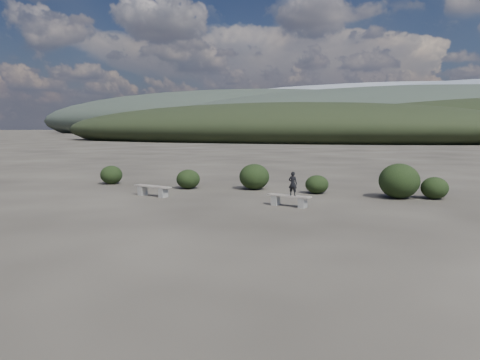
% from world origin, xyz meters
% --- Properties ---
extents(ground, '(1200.00, 1200.00, 0.00)m').
position_xyz_m(ground, '(0.00, 0.00, 0.00)').
color(ground, '#2D2823').
rests_on(ground, ground).
extents(bench_left, '(1.92, 0.78, 0.47)m').
position_xyz_m(bench_left, '(-4.11, 5.26, 0.28)').
color(bench_left, slate).
rests_on(bench_left, ground).
extents(bench_right, '(1.78, 0.72, 0.44)m').
position_xyz_m(bench_right, '(2.22, 4.80, 0.26)').
color(bench_right, slate).
rests_on(bench_right, ground).
extents(seated_person, '(0.35, 0.25, 0.92)m').
position_xyz_m(seated_person, '(2.38, 4.77, 0.90)').
color(seated_person, black).
rests_on(seated_person, bench_right).
extents(shrub_a, '(1.17, 1.17, 0.96)m').
position_xyz_m(shrub_a, '(-3.85, 8.16, 0.48)').
color(shrub_a, black).
rests_on(shrub_a, ground).
extents(shrub_b, '(1.47, 1.47, 1.26)m').
position_xyz_m(shrub_b, '(-0.69, 9.06, 0.63)').
color(shrub_b, black).
rests_on(shrub_b, ground).
extents(shrub_c, '(1.06, 1.06, 0.85)m').
position_xyz_m(shrub_c, '(2.48, 8.73, 0.43)').
color(shrub_c, black).
rests_on(shrub_c, ground).
extents(shrub_d, '(1.71, 1.71, 1.50)m').
position_xyz_m(shrub_d, '(6.07, 8.56, 0.75)').
color(shrub_d, black).
rests_on(shrub_d, ground).
extents(shrub_e, '(1.13, 1.13, 0.94)m').
position_xyz_m(shrub_e, '(7.49, 8.89, 0.47)').
color(shrub_e, black).
rests_on(shrub_e, ground).
extents(shrub_f, '(1.17, 1.17, 0.99)m').
position_xyz_m(shrub_f, '(-8.61, 8.40, 0.50)').
color(shrub_f, black).
rests_on(shrub_f, ground).
extents(mountain_ridges, '(500.00, 400.00, 56.00)m').
position_xyz_m(mountain_ridges, '(-7.48, 339.06, 10.84)').
color(mountain_ridges, black).
rests_on(mountain_ridges, ground).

